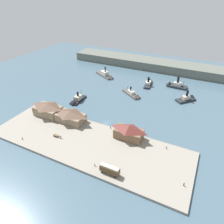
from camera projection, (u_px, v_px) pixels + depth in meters
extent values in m
plane|color=#476070|center=(106.00, 123.00, 127.17)|extent=(320.00, 320.00, 0.00)
cube|color=gray|center=(87.00, 143.00, 110.11)|extent=(110.00, 36.00, 1.20)
cube|color=slate|center=(104.00, 125.00, 124.16)|extent=(110.00, 0.80, 1.00)
cube|color=#847056|center=(48.00, 111.00, 131.69)|extent=(16.85, 10.45, 5.83)
pyramid|color=brown|center=(47.00, 105.00, 129.57)|extent=(17.19, 10.97, 2.22)
cube|color=#847056|center=(70.00, 118.00, 125.57)|extent=(18.01, 9.68, 5.05)
pyramid|color=brown|center=(70.00, 113.00, 123.70)|extent=(18.37, 10.17, 2.04)
cube|color=brown|center=(129.00, 134.00, 111.64)|extent=(15.18, 8.06, 5.39)
pyramid|color=maroon|center=(129.00, 128.00, 109.46)|extent=(15.48, 8.46, 2.86)
cube|color=#4C381E|center=(110.00, 170.00, 90.34)|extent=(9.09, 2.66, 2.91)
cube|color=beige|center=(110.00, 167.00, 89.45)|extent=(8.73, 1.86, 0.50)
cylinder|color=black|center=(117.00, 173.00, 91.16)|extent=(0.90, 0.18, 0.90)
cylinder|color=black|center=(115.00, 177.00, 89.13)|extent=(0.90, 0.18, 0.90)
cylinder|color=black|center=(105.00, 168.00, 93.57)|extent=(0.90, 0.18, 0.90)
cylinder|color=black|center=(102.00, 172.00, 91.54)|extent=(0.90, 0.18, 0.90)
cube|color=brown|center=(56.00, 135.00, 113.45)|extent=(2.62, 1.29, 0.50)
cylinder|color=#4C3828|center=(55.00, 135.00, 114.37)|extent=(1.20, 0.10, 1.20)
cylinder|color=#4C3828|center=(54.00, 136.00, 113.39)|extent=(1.20, 0.10, 1.20)
ellipsoid|color=#7A6651|center=(60.00, 136.00, 112.29)|extent=(2.00, 0.70, 0.90)
ellipsoid|color=#7A6651|center=(61.00, 136.00, 111.59)|extent=(0.70, 0.32, 0.44)
cylinder|color=#7A6651|center=(61.00, 137.00, 112.54)|extent=(0.16, 0.16, 1.00)
cylinder|color=#7A6651|center=(60.00, 138.00, 112.23)|extent=(0.16, 0.16, 1.00)
cylinder|color=#7A6651|center=(59.00, 137.00, 112.99)|extent=(0.16, 0.16, 1.00)
cylinder|color=#7A6651|center=(59.00, 137.00, 112.69)|extent=(0.16, 0.16, 1.00)
cylinder|color=#4C3D33|center=(22.00, 138.00, 111.54)|extent=(0.37, 0.37, 1.28)
sphere|color=#CCA889|center=(22.00, 137.00, 111.14)|extent=(0.23, 0.23, 0.23)
cylinder|color=#33384C|center=(95.00, 165.00, 94.93)|extent=(0.38, 0.38, 1.30)
sphere|color=#CCA889|center=(95.00, 164.00, 94.53)|extent=(0.24, 0.24, 0.24)
cylinder|color=#33384C|center=(166.00, 148.00, 105.12)|extent=(0.40, 0.40, 1.36)
sphere|color=#CCA889|center=(167.00, 146.00, 104.70)|extent=(0.25, 0.25, 0.25)
cylinder|color=#4C3D33|center=(184.00, 184.00, 85.55)|extent=(0.44, 0.44, 1.50)
sphere|color=#CCA889|center=(184.00, 183.00, 85.08)|extent=(0.27, 0.27, 0.27)
cylinder|color=black|center=(111.00, 128.00, 120.33)|extent=(0.44, 0.44, 0.90)
cylinder|color=black|center=(39.00, 107.00, 140.99)|extent=(0.44, 0.44, 0.90)
cube|color=#514C47|center=(131.00, 94.00, 159.89)|extent=(17.90, 14.50, 1.39)
cone|color=#514C47|center=(138.00, 99.00, 153.19)|extent=(5.35, 5.73, 4.72)
cube|color=beige|center=(131.00, 92.00, 158.97)|extent=(7.00, 6.15, 2.08)
cylinder|color=black|center=(131.00, 89.00, 158.18)|extent=(1.15, 1.15, 3.00)
cylinder|color=brown|center=(127.00, 88.00, 162.48)|extent=(0.24, 0.24, 4.04)
cube|color=#514C47|center=(105.00, 75.00, 193.11)|extent=(22.04, 16.06, 1.35)
cone|color=#514C47|center=(111.00, 79.00, 185.36)|extent=(6.10, 6.63, 5.38)
cube|color=beige|center=(104.00, 73.00, 191.92)|extent=(8.94, 7.66, 3.17)
cylinder|color=black|center=(105.00, 69.00, 188.80)|extent=(1.09, 1.09, 4.88)
cube|color=black|center=(78.00, 100.00, 151.41)|extent=(6.04, 15.30, 1.26)
cone|color=black|center=(73.00, 105.00, 145.55)|extent=(4.98, 2.92, 4.87)
cube|color=#B2A893|center=(78.00, 98.00, 150.33)|extent=(4.36, 5.93, 2.84)
cylinder|color=black|center=(78.00, 94.00, 148.73)|extent=(1.39, 1.39, 3.11)
cylinder|color=brown|center=(81.00, 93.00, 152.97)|extent=(0.24, 0.24, 6.17)
cube|color=#23282D|center=(185.00, 100.00, 151.47)|extent=(14.23, 15.00, 1.39)
cone|color=#23282D|center=(193.00, 98.00, 153.81)|extent=(5.89, 5.63, 5.54)
cube|color=#B2A893|center=(186.00, 98.00, 150.45)|extent=(6.10, 6.28, 2.48)
cylinder|color=black|center=(187.00, 93.00, 148.74)|extent=(1.63, 1.63, 4.51)
cylinder|color=brown|center=(181.00, 98.00, 148.60)|extent=(0.24, 0.24, 4.18)
cube|color=#23282D|center=(148.00, 85.00, 174.82)|extent=(7.00, 17.18, 1.48)
cone|color=#23282D|center=(150.00, 81.00, 181.53)|extent=(4.71, 3.55, 4.35)
cube|color=silver|center=(148.00, 83.00, 173.90)|extent=(4.48, 6.92, 2.02)
cylinder|color=black|center=(148.00, 80.00, 171.62)|extent=(1.70, 1.70, 4.18)
cube|color=#23282D|center=(177.00, 86.00, 171.33)|extent=(16.27, 7.39, 1.65)
cone|color=#23282D|center=(168.00, 85.00, 174.59)|extent=(3.11, 6.23, 6.12)
cube|color=beige|center=(177.00, 84.00, 170.20)|extent=(6.12, 4.05, 2.67)
cylinder|color=black|center=(178.00, 80.00, 168.22)|extent=(1.74, 1.74, 4.83)
cylinder|color=brown|center=(184.00, 84.00, 167.49)|extent=(0.24, 0.24, 5.50)
cube|color=#60665B|center=(157.00, 65.00, 208.76)|extent=(180.00, 24.00, 8.00)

